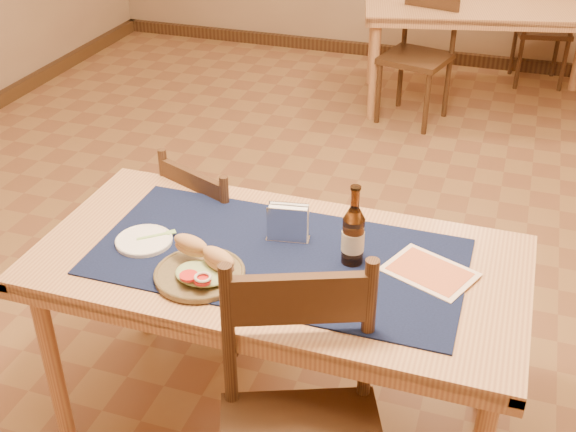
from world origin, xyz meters
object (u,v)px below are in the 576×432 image
(main_table, at_px, (279,278))
(chair_main_far, at_px, (223,240))
(sandwich_plate, at_px, (201,269))
(napkin_holder, at_px, (288,224))
(beer_bottle, at_px, (353,235))
(back_table, at_px, (489,14))

(main_table, height_order, chair_main_far, chair_main_far)
(sandwich_plate, height_order, napkin_holder, napkin_holder)
(chair_main_far, bearing_deg, main_table, -48.95)
(main_table, distance_m, napkin_holder, 0.18)
(napkin_holder, bearing_deg, sandwich_plate, -122.95)
(sandwich_plate, bearing_deg, napkin_holder, 57.05)
(main_table, bearing_deg, sandwich_plate, -135.88)
(sandwich_plate, height_order, beer_bottle, beer_bottle)
(beer_bottle, bearing_deg, napkin_holder, 165.56)
(napkin_holder, bearing_deg, main_table, -88.78)
(back_table, relative_size, sandwich_plate, 6.61)
(chair_main_far, bearing_deg, sandwich_plate, -71.61)
(beer_bottle, height_order, napkin_holder, beer_bottle)
(main_table, height_order, napkin_holder, napkin_holder)
(chair_main_far, bearing_deg, back_table, 75.05)
(chair_main_far, distance_m, beer_bottle, 0.87)
(back_table, bearing_deg, sandwich_plate, -99.05)
(main_table, relative_size, napkin_holder, 10.50)
(beer_bottle, distance_m, napkin_holder, 0.25)
(sandwich_plate, relative_size, napkin_holder, 1.88)
(chair_main_far, relative_size, sandwich_plate, 3.01)
(chair_main_far, xyz_separation_m, sandwich_plate, (0.22, -0.65, 0.34))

